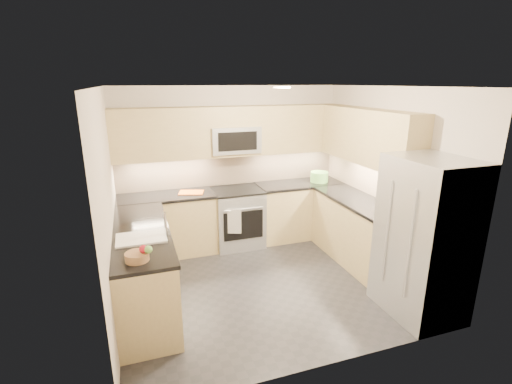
# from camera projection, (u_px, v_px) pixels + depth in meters

# --- Properties ---
(floor) EXTENTS (3.60, 3.20, 0.00)m
(floor) POSITION_uv_depth(u_px,v_px,m) (264.00, 282.00, 4.92)
(floor) COLOR #27272C
(floor) RESTS_ON ground
(ceiling) EXTENTS (3.60, 3.20, 0.02)m
(ceiling) POSITION_uv_depth(u_px,v_px,m) (266.00, 87.00, 4.20)
(ceiling) COLOR beige
(ceiling) RESTS_ON wall_back
(wall_back) EXTENTS (3.60, 0.02, 2.50)m
(wall_back) POSITION_uv_depth(u_px,v_px,m) (231.00, 165.00, 6.01)
(wall_back) COLOR beige
(wall_back) RESTS_ON floor
(wall_front) EXTENTS (3.60, 0.02, 2.50)m
(wall_front) POSITION_uv_depth(u_px,v_px,m) (330.00, 243.00, 3.11)
(wall_front) COLOR beige
(wall_front) RESTS_ON floor
(wall_left) EXTENTS (0.02, 3.20, 2.50)m
(wall_left) POSITION_uv_depth(u_px,v_px,m) (109.00, 207.00, 4.01)
(wall_left) COLOR beige
(wall_left) RESTS_ON floor
(wall_right) EXTENTS (0.02, 3.20, 2.50)m
(wall_right) POSITION_uv_depth(u_px,v_px,m) (387.00, 180.00, 5.12)
(wall_right) COLOR beige
(wall_right) RESTS_ON floor
(base_cab_back_left) EXTENTS (1.42, 0.60, 0.90)m
(base_cab_back_left) POSITION_uv_depth(u_px,v_px,m) (168.00, 226.00, 5.63)
(base_cab_back_left) COLOR tan
(base_cab_back_left) RESTS_ON floor
(base_cab_back_right) EXTENTS (1.42, 0.60, 0.90)m
(base_cab_back_right) POSITION_uv_depth(u_px,v_px,m) (299.00, 210.00, 6.31)
(base_cab_back_right) COLOR tan
(base_cab_back_right) RESTS_ON floor
(base_cab_right) EXTENTS (0.60, 1.70, 0.90)m
(base_cab_right) POSITION_uv_depth(u_px,v_px,m) (358.00, 232.00, 5.39)
(base_cab_right) COLOR tan
(base_cab_right) RESTS_ON floor
(base_cab_peninsula) EXTENTS (0.60, 2.00, 0.90)m
(base_cab_peninsula) POSITION_uv_depth(u_px,v_px,m) (144.00, 269.00, 4.33)
(base_cab_peninsula) COLOR tan
(base_cab_peninsula) RESTS_ON floor
(countertop_back_left) EXTENTS (1.42, 0.63, 0.04)m
(countertop_back_left) POSITION_uv_depth(u_px,v_px,m) (166.00, 196.00, 5.50)
(countertop_back_left) COLOR black
(countertop_back_left) RESTS_ON base_cab_back_left
(countertop_back_right) EXTENTS (1.42, 0.63, 0.04)m
(countertop_back_right) POSITION_uv_depth(u_px,v_px,m) (300.00, 184.00, 6.17)
(countertop_back_right) COLOR black
(countertop_back_right) RESTS_ON base_cab_back_right
(countertop_right) EXTENTS (0.63, 1.70, 0.04)m
(countertop_right) POSITION_uv_depth(u_px,v_px,m) (361.00, 202.00, 5.25)
(countertop_right) COLOR black
(countertop_right) RESTS_ON base_cab_right
(countertop_peninsula) EXTENTS (0.63, 2.00, 0.04)m
(countertop_peninsula) POSITION_uv_depth(u_px,v_px,m) (141.00, 232.00, 4.19)
(countertop_peninsula) COLOR black
(countertop_peninsula) RESTS_ON base_cab_peninsula
(upper_cab_back) EXTENTS (3.60, 0.35, 0.75)m
(upper_cab_back) POSITION_uv_depth(u_px,v_px,m) (234.00, 131.00, 5.69)
(upper_cab_back) COLOR tan
(upper_cab_back) RESTS_ON wall_back
(upper_cab_right) EXTENTS (0.35, 1.95, 0.75)m
(upper_cab_right) POSITION_uv_depth(u_px,v_px,m) (368.00, 136.00, 5.15)
(upper_cab_right) COLOR tan
(upper_cab_right) RESTS_ON wall_right
(backsplash_back) EXTENTS (3.60, 0.01, 0.51)m
(backsplash_back) POSITION_uv_depth(u_px,v_px,m) (231.00, 169.00, 6.02)
(backsplash_back) COLOR tan
(backsplash_back) RESTS_ON wall_back
(backsplash_right) EXTENTS (0.01, 2.30, 0.51)m
(backsplash_right) POSITION_uv_depth(u_px,v_px,m) (367.00, 176.00, 5.54)
(backsplash_right) COLOR tan
(backsplash_right) RESTS_ON wall_right
(gas_range) EXTENTS (0.76, 0.65, 0.91)m
(gas_range) POSITION_uv_depth(u_px,v_px,m) (238.00, 218.00, 5.95)
(gas_range) COLOR #A6A9AE
(gas_range) RESTS_ON floor
(range_cooktop) EXTENTS (0.76, 0.65, 0.03)m
(range_cooktop) POSITION_uv_depth(u_px,v_px,m) (237.00, 190.00, 5.81)
(range_cooktop) COLOR black
(range_cooktop) RESTS_ON gas_range
(oven_door_glass) EXTENTS (0.62, 0.02, 0.45)m
(oven_door_glass) POSITION_uv_depth(u_px,v_px,m) (243.00, 225.00, 5.65)
(oven_door_glass) COLOR black
(oven_door_glass) RESTS_ON gas_range
(oven_handle) EXTENTS (0.60, 0.02, 0.02)m
(oven_handle) POSITION_uv_depth(u_px,v_px,m) (244.00, 209.00, 5.55)
(oven_handle) COLOR #B2B5BA
(oven_handle) RESTS_ON gas_range
(microwave) EXTENTS (0.76, 0.40, 0.40)m
(microwave) POSITION_uv_depth(u_px,v_px,m) (234.00, 139.00, 5.70)
(microwave) COLOR #989B9F
(microwave) RESTS_ON upper_cab_back
(microwave_door) EXTENTS (0.60, 0.01, 0.28)m
(microwave_door) POSITION_uv_depth(u_px,v_px,m) (238.00, 141.00, 5.52)
(microwave_door) COLOR black
(microwave_door) RESTS_ON microwave
(refrigerator) EXTENTS (0.70, 0.90, 1.80)m
(refrigerator) POSITION_uv_depth(u_px,v_px,m) (425.00, 239.00, 4.06)
(refrigerator) COLOR #ABAFB4
(refrigerator) RESTS_ON floor
(fridge_handle_left) EXTENTS (0.02, 0.02, 1.20)m
(fridge_handle_left) POSITION_uv_depth(u_px,v_px,m) (409.00, 246.00, 3.77)
(fridge_handle_left) COLOR #B2B5BA
(fridge_handle_left) RESTS_ON refrigerator
(fridge_handle_right) EXTENTS (0.02, 0.02, 1.20)m
(fridge_handle_right) POSITION_uv_depth(u_px,v_px,m) (386.00, 233.00, 4.10)
(fridge_handle_right) COLOR #B2B5BA
(fridge_handle_right) RESTS_ON refrigerator
(sink_basin) EXTENTS (0.52, 0.38, 0.16)m
(sink_basin) POSITION_uv_depth(u_px,v_px,m) (142.00, 244.00, 3.98)
(sink_basin) COLOR white
(sink_basin) RESTS_ON base_cab_peninsula
(faucet) EXTENTS (0.03, 0.03, 0.28)m
(faucet) POSITION_uv_depth(u_px,v_px,m) (165.00, 224.00, 4.00)
(faucet) COLOR silver
(faucet) RESTS_ON countertop_peninsula
(utensil_bowl) EXTENTS (0.37, 0.37, 0.17)m
(utensil_bowl) POSITION_uv_depth(u_px,v_px,m) (319.00, 177.00, 6.20)
(utensil_bowl) COLOR #66B64E
(utensil_bowl) RESTS_ON countertop_back_right
(cutting_board) EXTENTS (0.42, 0.35, 0.01)m
(cutting_board) POSITION_uv_depth(u_px,v_px,m) (191.00, 192.00, 5.60)
(cutting_board) COLOR orange
(cutting_board) RESTS_ON countertop_back_left
(fruit_basket) EXTENTS (0.27, 0.27, 0.08)m
(fruit_basket) POSITION_uv_depth(u_px,v_px,m) (137.00, 257.00, 3.47)
(fruit_basket) COLOR #9D7249
(fruit_basket) RESTS_ON countertop_peninsula
(fruit_apple) EXTENTS (0.08, 0.08, 0.08)m
(fruit_apple) POSITION_uv_depth(u_px,v_px,m) (143.00, 249.00, 3.45)
(fruit_apple) COLOR maroon
(fruit_apple) RESTS_ON fruit_basket
(fruit_pear) EXTENTS (0.08, 0.08, 0.08)m
(fruit_pear) POSITION_uv_depth(u_px,v_px,m) (148.00, 250.00, 3.44)
(fruit_pear) COLOR #71B44D
(fruit_pear) RESTS_ON fruit_basket
(dish_towel_check) EXTENTS (0.20, 0.09, 0.39)m
(dish_towel_check) POSITION_uv_depth(u_px,v_px,m) (234.00, 221.00, 5.54)
(dish_towel_check) COLOR silver
(dish_towel_check) RESTS_ON oven_handle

